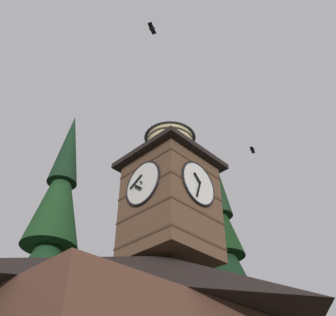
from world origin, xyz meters
The scene contains 5 objects.
clock_tower centered at (0.84, -2.30, 10.17)m, with size 3.99×3.99×7.67m.
pine_tree_behind centered at (2.14, -10.29, 7.29)m, with size 5.80×5.80×19.22m.
pine_tree_aside centered at (-5.82, -4.44, 6.65)m, with size 5.29×5.29×16.63m.
flying_bird_high centered at (4.50, 0.11, 16.43)m, with size 0.67×0.46×0.16m.
flying_bird_low centered at (-5.09, -1.03, 15.29)m, with size 0.70×0.41×0.15m.
Camera 1 is at (11.33, 7.83, 1.24)m, focal length 39.91 mm.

